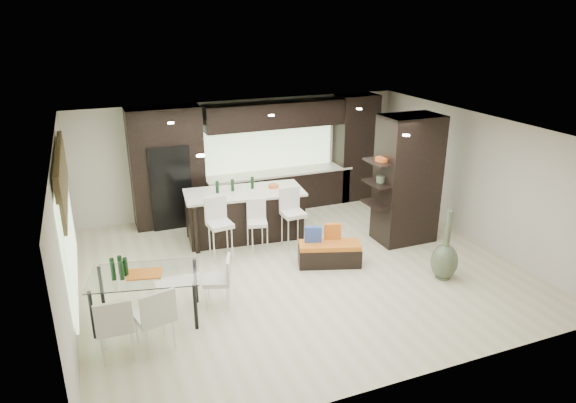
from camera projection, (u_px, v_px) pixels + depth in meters
name	position (u px, v px, depth m)	size (l,w,h in m)	color
ground	(300.00, 267.00, 9.89)	(8.00, 8.00, 0.00)	beige
back_wall	(244.00, 155.00, 12.47)	(8.00, 0.02, 2.70)	beige
left_wall	(65.00, 235.00, 8.02)	(0.02, 7.00, 2.70)	beige
right_wall	(474.00, 177.00, 10.81)	(0.02, 7.00, 2.70)	beige
ceiling	(301.00, 129.00, 8.95)	(8.00, 7.00, 0.02)	white
window_left	(68.00, 230.00, 8.21)	(0.04, 3.20, 1.90)	#B2D199
window_back	(267.00, 146.00, 12.57)	(3.40, 0.04, 1.20)	#B2D199
stone_accent	(61.00, 176.00, 7.91)	(0.08, 3.00, 0.80)	brown
ceiling_spots	(295.00, 128.00, 9.18)	(4.00, 3.00, 0.02)	white
back_cabinetry	(268.00, 157.00, 12.35)	(6.80, 0.68, 2.70)	black
refrigerator	(169.00, 185.00, 11.61)	(0.90, 0.68, 1.90)	black
partition_column	(407.00, 180.00, 10.67)	(1.20, 0.80, 2.70)	black
kitchen_island	(245.00, 214.00, 11.08)	(2.52, 1.08, 1.05)	black
stool_left	(220.00, 235.00, 10.07)	(0.45, 0.45, 1.01)	beige
stool_mid	(257.00, 232.00, 10.38)	(0.39, 0.39, 0.88)	beige
stool_right	(293.00, 224.00, 10.61)	(0.45, 0.45, 1.01)	beige
bench	(329.00, 254.00, 9.92)	(1.20, 0.46, 0.46)	black
floor_vase	(446.00, 245.00, 9.27)	(0.49, 0.49, 1.33)	#46533C
dining_table	(147.00, 297.00, 8.09)	(1.67, 0.94, 0.80)	white
chair_near	(154.00, 320.00, 7.36)	(0.51, 0.51, 0.95)	beige
chair_far	(116.00, 328.00, 7.19)	(0.50, 0.50, 0.92)	beige
chair_end	(217.00, 284.00, 8.48)	(0.44, 0.44, 0.81)	beige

